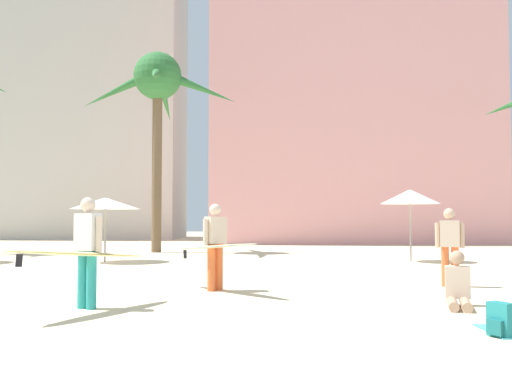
{
  "coord_description": "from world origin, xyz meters",
  "views": [
    {
      "loc": [
        -0.34,
        -5.28,
        1.44
      ],
      "look_at": [
        -0.38,
        4.48,
        1.91
      ],
      "focal_mm": 40.09,
      "sensor_mm": 36.0,
      "label": 1
    }
  ],
  "objects_px": {
    "cafe_umbrella_1": "(108,203)",
    "person_near_right": "(461,288)",
    "person_far_left": "(87,250)",
    "backpack": "(503,320)",
    "person_mid_left": "(217,244)",
    "person_near_left": "(452,244)",
    "palm_tree_far_left": "(160,88)",
    "cafe_umbrella_2": "(413,197)"
  },
  "relations": [
    {
      "from": "cafe_umbrella_2",
      "to": "backpack",
      "type": "distance_m",
      "value": 12.75
    },
    {
      "from": "cafe_umbrella_1",
      "to": "backpack",
      "type": "xyz_separation_m",
      "value": [
        8.11,
        -12.26,
        -1.77
      ]
    },
    {
      "from": "person_mid_left",
      "to": "person_near_left",
      "type": "xyz_separation_m",
      "value": [
        4.98,
        0.79,
        -0.02
      ]
    },
    {
      "from": "backpack",
      "to": "person_far_left",
      "type": "xyz_separation_m",
      "value": [
        -5.73,
        2.06,
        0.75
      ]
    },
    {
      "from": "person_near_right",
      "to": "backpack",
      "type": "bearing_deg",
      "value": 8.5
    },
    {
      "from": "backpack",
      "to": "person_mid_left",
      "type": "xyz_separation_m",
      "value": [
        -3.83,
        4.41,
        0.74
      ]
    },
    {
      "from": "person_mid_left",
      "to": "person_near_right",
      "type": "xyz_separation_m",
      "value": [
        4.16,
        -2.01,
        -0.62
      ]
    },
    {
      "from": "cafe_umbrella_1",
      "to": "person_near_right",
      "type": "bearing_deg",
      "value": -49.46
    },
    {
      "from": "cafe_umbrella_1",
      "to": "person_mid_left",
      "type": "relative_size",
      "value": 1.04
    },
    {
      "from": "palm_tree_far_left",
      "to": "person_far_left",
      "type": "distance_m",
      "value": 17.06
    },
    {
      "from": "cafe_umbrella_1",
      "to": "person_mid_left",
      "type": "bearing_deg",
      "value": -61.43
    },
    {
      "from": "person_far_left",
      "to": "person_mid_left",
      "type": "height_order",
      "value": "person_far_left"
    },
    {
      "from": "backpack",
      "to": "person_mid_left",
      "type": "relative_size",
      "value": 0.19
    },
    {
      "from": "person_mid_left",
      "to": "palm_tree_far_left",
      "type": "bearing_deg",
      "value": 151.29
    },
    {
      "from": "palm_tree_far_left",
      "to": "person_mid_left",
      "type": "distance_m",
      "value": 15.24
    },
    {
      "from": "backpack",
      "to": "person_near_right",
      "type": "bearing_deg",
      "value": -127.91
    },
    {
      "from": "person_near_left",
      "to": "person_mid_left",
      "type": "bearing_deg",
      "value": -63.96
    },
    {
      "from": "palm_tree_far_left",
      "to": "cafe_umbrella_1",
      "type": "height_order",
      "value": "palm_tree_far_left"
    },
    {
      "from": "cafe_umbrella_1",
      "to": "person_near_left",
      "type": "height_order",
      "value": "cafe_umbrella_1"
    },
    {
      "from": "person_near_right",
      "to": "person_near_left",
      "type": "height_order",
      "value": "person_near_left"
    },
    {
      "from": "cafe_umbrella_2",
      "to": "person_near_left",
      "type": "height_order",
      "value": "cafe_umbrella_2"
    },
    {
      "from": "person_far_left",
      "to": "person_mid_left",
      "type": "distance_m",
      "value": 3.02
    },
    {
      "from": "person_far_left",
      "to": "backpack",
      "type": "bearing_deg",
      "value": -79.82
    },
    {
      "from": "backpack",
      "to": "person_far_left",
      "type": "relative_size",
      "value": 0.16
    },
    {
      "from": "person_near_right",
      "to": "person_mid_left",
      "type": "bearing_deg",
      "value": -99.44
    },
    {
      "from": "person_near_left",
      "to": "palm_tree_far_left",
      "type": "bearing_deg",
      "value": -129.08
    },
    {
      "from": "cafe_umbrella_1",
      "to": "cafe_umbrella_2",
      "type": "height_order",
      "value": "cafe_umbrella_2"
    },
    {
      "from": "person_mid_left",
      "to": "person_near_left",
      "type": "bearing_deg",
      "value": 55.66
    },
    {
      "from": "backpack",
      "to": "person_near_left",
      "type": "distance_m",
      "value": 5.37
    },
    {
      "from": "palm_tree_far_left",
      "to": "person_mid_left",
      "type": "height_order",
      "value": "palm_tree_far_left"
    },
    {
      "from": "cafe_umbrella_2",
      "to": "cafe_umbrella_1",
      "type": "bearing_deg",
      "value": -179.32
    },
    {
      "from": "cafe_umbrella_2",
      "to": "person_near_left",
      "type": "distance_m",
      "value": 7.39
    },
    {
      "from": "cafe_umbrella_2",
      "to": "backpack",
      "type": "height_order",
      "value": "cafe_umbrella_2"
    },
    {
      "from": "cafe_umbrella_1",
      "to": "person_near_right",
      "type": "relative_size",
      "value": 2.34
    },
    {
      "from": "person_near_left",
      "to": "cafe_umbrella_2",
      "type": "bearing_deg",
      "value": -171.66
    },
    {
      "from": "palm_tree_far_left",
      "to": "person_near_right",
      "type": "xyz_separation_m",
      "value": [
        7.66,
        -15.44,
        -6.91
      ]
    },
    {
      "from": "cafe_umbrella_2",
      "to": "backpack",
      "type": "relative_size",
      "value": 5.85
    },
    {
      "from": "cafe_umbrella_2",
      "to": "person_near_right",
      "type": "height_order",
      "value": "cafe_umbrella_2"
    },
    {
      "from": "backpack",
      "to": "person_mid_left",
      "type": "bearing_deg",
      "value": -79.06
    },
    {
      "from": "cafe_umbrella_1",
      "to": "backpack",
      "type": "height_order",
      "value": "cafe_umbrella_1"
    },
    {
      "from": "cafe_umbrella_2",
      "to": "person_far_left",
      "type": "bearing_deg",
      "value": -127.73
    },
    {
      "from": "person_near_right",
      "to": "cafe_umbrella_2",
      "type": "bearing_deg",
      "value": -174.57
    }
  ]
}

